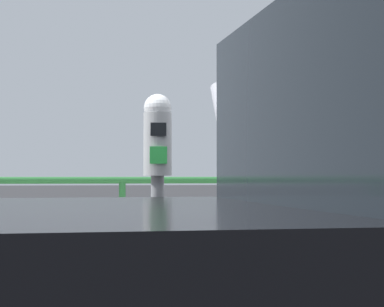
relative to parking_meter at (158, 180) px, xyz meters
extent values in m
cylinder|color=slate|center=(0.00, 0.00, -0.51)|extent=(0.07, 0.07, 1.07)
cylinder|color=#939699|center=(0.00, 0.00, 0.19)|extent=(0.15, 0.15, 0.34)
sphere|color=silver|center=(0.00, 0.00, 0.39)|extent=(0.15, 0.15, 0.15)
cube|color=black|center=(-0.01, -0.08, 0.27)|extent=(0.08, 0.02, 0.07)
cube|color=green|center=(-0.01, -0.08, 0.13)|extent=(0.09, 0.02, 0.09)
cylinder|color=slate|center=(0.73, 0.08, -0.61)|extent=(0.15, 0.15, 0.88)
cylinder|color=slate|center=(0.53, 0.07, -0.61)|extent=(0.15, 0.15, 0.88)
cube|color=gray|center=(0.63, 0.07, 0.16)|extent=(0.46, 0.23, 0.66)
sphere|color=#936B4C|center=(0.63, 0.07, 0.61)|extent=(0.24, 0.24, 0.24)
cylinder|color=gray|center=(0.90, 0.08, 0.18)|extent=(0.09, 0.09, 0.62)
cylinder|color=gray|center=(0.36, -0.09, 0.26)|extent=(0.10, 0.43, 0.57)
cylinder|color=#2D7A38|center=(0.07, 2.60, -0.02)|extent=(24.00, 0.06, 0.06)
cylinder|color=#2D7A38|center=(0.07, 2.60, -0.48)|extent=(24.00, 0.05, 0.05)
cylinder|color=#2D7A38|center=(0.07, 2.60, -0.53)|extent=(0.06, 0.06, 1.03)
cylinder|color=#2D7A38|center=(2.47, 2.60, -0.53)|extent=(0.06, 0.06, 1.03)
camera|label=1|loc=(-0.56, -3.72, 0.03)|focal=66.35mm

